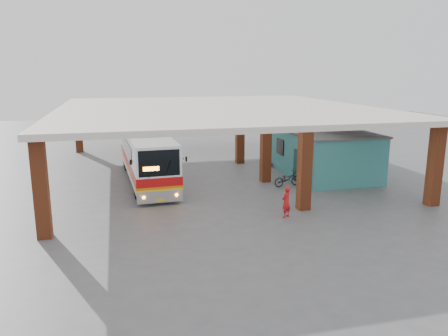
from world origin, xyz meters
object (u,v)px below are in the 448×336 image
at_px(motorcycle, 287,179).
at_px(red_chair, 273,161).
at_px(pedestrian, 286,202).
at_px(coach_bus, 146,155).

distance_m(motorcycle, red_chair, 5.69).
xyz_separation_m(motorcycle, red_chair, (1.07, 5.59, -0.08)).
distance_m(motorcycle, pedestrian, 5.99).
xyz_separation_m(coach_bus, pedestrian, (6.09, -9.05, -0.91)).
bearing_deg(motorcycle, pedestrian, 147.15).
relative_size(motorcycle, red_chair, 2.11).
distance_m(coach_bus, motorcycle, 9.20).
relative_size(pedestrian, red_chair, 1.81).
distance_m(coach_bus, pedestrian, 10.95).
bearing_deg(red_chair, pedestrian, -117.60).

